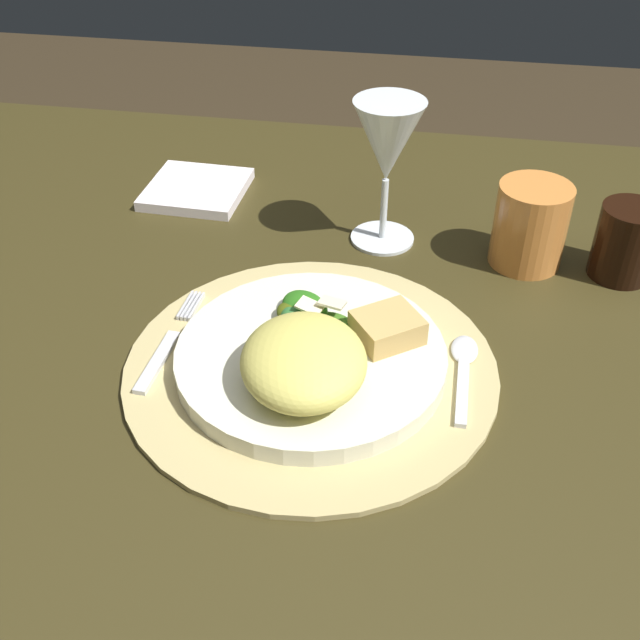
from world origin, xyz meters
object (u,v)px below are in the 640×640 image
object	(u,v)px
dining_table	(381,433)
wine_glass	(388,146)
spoon	(464,363)
amber_tumbler	(530,225)
fork	(168,344)
dark_tumbler	(626,242)
napkin	(197,189)
dinner_plate	(311,357)

from	to	relation	value
dining_table	wine_glass	distance (m)	0.31
dining_table	spoon	distance (m)	0.15
spoon	amber_tumbler	distance (m)	0.21
fork	dining_table	bearing A→B (deg)	12.88
spoon	wine_glass	xyz separation A→B (m)	(-0.10, 0.22, 0.11)
dining_table	dark_tumbler	bearing A→B (deg)	34.34
wine_glass	dining_table	bearing A→B (deg)	-82.39
dining_table	fork	world-z (taller)	fork
napkin	dark_tumbler	size ratio (longest dim) A/B	1.47
spoon	wine_glass	size ratio (longest dim) A/B	0.73
dinner_plate	dark_tumbler	size ratio (longest dim) A/B	3.05
dinner_plate	amber_tumbler	distance (m)	0.30
dining_table	dark_tumbler	distance (m)	0.33
dining_table	wine_glass	bearing A→B (deg)	97.61
napkin	amber_tumbler	size ratio (longest dim) A/B	1.29
dining_table	fork	distance (m)	0.25
wine_glass	amber_tumbler	distance (m)	0.18
spoon	wine_glass	distance (m)	0.26
dining_table	fork	xyz separation A→B (m)	(-0.20, -0.05, 0.13)
fork	amber_tumbler	size ratio (longest dim) A/B	1.66
dining_table	wine_glass	size ratio (longest dim) A/B	8.27
dining_table	amber_tumbler	size ratio (longest dim) A/B	14.89
dinner_plate	spoon	bearing A→B (deg)	9.39
dark_tumbler	fork	bearing A→B (deg)	-154.76
amber_tumbler	dinner_plate	bearing A→B (deg)	-132.57
wine_glass	dinner_plate	bearing A→B (deg)	-99.82
dark_tumbler	wine_glass	bearing A→B (deg)	173.96
amber_tumbler	spoon	bearing A→B (deg)	-107.64
dining_table	dinner_plate	size ratio (longest dim) A/B	5.57
napkin	dark_tumbler	xyz separation A→B (m)	(0.51, -0.10, 0.03)
fork	dinner_plate	bearing A→B (deg)	-1.42
dinner_plate	spoon	size ratio (longest dim) A/B	2.03
amber_tumbler	dark_tumbler	world-z (taller)	amber_tumbler
spoon	napkin	size ratio (longest dim) A/B	1.02
amber_tumbler	napkin	bearing A→B (deg)	167.57
dinner_plate	wine_glass	bearing A→B (deg)	80.18
dinner_plate	fork	distance (m)	0.14
fork	wine_glass	world-z (taller)	wine_glass
amber_tumbler	dark_tumbler	size ratio (longest dim) A/B	1.14
dining_table	fork	size ratio (longest dim) A/B	8.95
dinner_plate	dark_tumbler	xyz separation A→B (m)	(0.30, 0.21, 0.03)
dinner_plate	dining_table	bearing A→B (deg)	37.15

